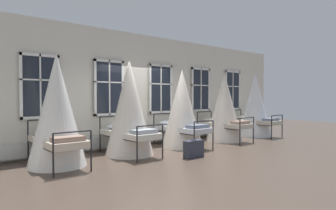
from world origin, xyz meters
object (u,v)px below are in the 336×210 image
object	(u,v)px
cot_fourth	(182,110)
cot_third	(129,109)
cot_second	(57,112)
cot_sixth	(255,106)
suitcase_dark	(194,149)
cot_fifth	(224,108)

from	to	relation	value
cot_fourth	cot_third	bearing A→B (deg)	90.70
cot_second	cot_sixth	xyz separation A→B (m)	(7.81, -0.00, -0.05)
cot_third	cot_fourth	distance (m)	1.93
cot_sixth	cot_fourth	bearing A→B (deg)	88.83
cot_sixth	suitcase_dark	size ratio (longest dim) A/B	4.34
cot_second	cot_fourth	distance (m)	3.87
cot_second	cot_third	distance (m)	1.94
cot_fifth	cot_second	bearing A→B (deg)	88.95
cot_fifth	suitcase_dark	distance (m)	3.30
cot_fourth	cot_fifth	distance (m)	2.02
cot_fifth	cot_sixth	distance (m)	1.92
cot_sixth	cot_fifth	bearing A→B (deg)	89.38
cot_fourth	cot_fifth	size ratio (longest dim) A/B	1.00
cot_third	suitcase_dark	bearing A→B (deg)	-141.26
cot_fourth	suitcase_dark	xyz separation A→B (m)	(-0.85, -1.35, -0.94)
cot_second	cot_third	size ratio (longest dim) A/B	0.99
cot_second	cot_fourth	world-z (taller)	cot_second
cot_second	cot_fifth	size ratio (longest dim) A/B	1.07
cot_fifth	suitcase_dark	size ratio (longest dim) A/B	4.24
cot_third	cot_fifth	size ratio (longest dim) A/B	1.08
cot_second	cot_fourth	xyz separation A→B (m)	(3.87, 0.02, -0.07)
cot_third	cot_sixth	world-z (taller)	cot_third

